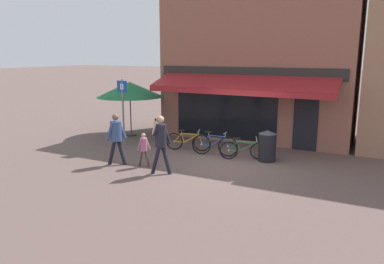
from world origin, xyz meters
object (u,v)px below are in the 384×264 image
Objects in this scene: bicycle_blue at (214,145)px; cafe_parasol at (130,89)px; bicycle_green at (244,150)px; pedestrian_adult at (161,138)px; pedestrian_second_adult at (116,134)px; bicycle_orange at (188,141)px; litter_bin at (267,146)px; parking_sign at (123,107)px; pedestrian_child at (144,146)px.

bicycle_blue is 5.19m from cafe_parasol.
bicycle_green is 3.26m from pedestrian_adult.
bicycle_orange is at bearing -116.28° from pedestrian_second_adult.
bicycle_orange is 1.56× the size of litter_bin.
parking_sign reaches higher than bicycle_blue.
cafe_parasol is at bearing -44.75° from pedestrian_adult.
pedestrian_child is 1.02m from pedestrian_second_adult.
parking_sign reaches higher than bicycle_green.
pedestrian_child is 1.05× the size of litter_bin.
litter_bin is 6.91m from cafe_parasol.
pedestrian_second_adult reaches higher than bicycle_green.
litter_bin is (0.76, 0.21, 0.19)m from bicycle_green.
cafe_parasol is (-6.62, 1.25, 1.53)m from litter_bin.
parking_sign reaches higher than pedestrian_child.
cafe_parasol is at bearing 145.20° from bicycle_orange.
bicycle_blue is at bearing -134.99° from pedestrian_second_adult.
bicycle_orange is 2.78m from parking_sign.
cafe_parasol is (-4.71, 1.38, 1.68)m from bicycle_blue.
litter_bin is at bearing -16.13° from bicycle_orange.
pedestrian_adult is at bearing -94.25° from bicycle_orange.
parking_sign reaches higher than litter_bin.
pedestrian_second_adult is 2.14m from parking_sign.
bicycle_blue is at bearing 152.71° from bicycle_green.
bicycle_blue is 2.89m from pedestrian_adult.
bicycle_orange is 0.62× the size of parking_sign.
pedestrian_child is at bearing -112.65° from bicycle_orange.
bicycle_green is 0.93× the size of pedestrian_second_adult.
cafe_parasol is at bearing 169.31° from litter_bin.
litter_bin reaches higher than bicycle_orange.
cafe_parasol is (-1.27, 2.18, 0.43)m from parking_sign.
pedestrian_adult is 0.62× the size of cafe_parasol.
litter_bin is 0.40× the size of parking_sign.
bicycle_green is 4.40m from pedestrian_second_adult.
bicycle_blue is 3.75m from parking_sign.
pedestrian_child is 0.39× the size of cafe_parasol.
bicycle_green is 1.50× the size of litter_bin.
bicycle_blue is 0.63× the size of parking_sign.
pedestrian_second_adult reaches higher than litter_bin.
pedestrian_second_adult is 5.12m from litter_bin.
litter_bin reaches higher than bicycle_green.
bicycle_blue is at bearing -112.84° from pedestrian_child.
pedestrian_second_adult is (-1.23, -2.72, 0.68)m from bicycle_orange.
pedestrian_second_adult is at bearing -59.53° from parking_sign.
pedestrian_child is at bearing -162.45° from bicycle_green.
parking_sign is at bearing 165.72° from bicycle_green.
litter_bin is at bearing -7.70° from bicycle_green.
cafe_parasol is at bearing 120.10° from parking_sign.
bicycle_green is at bearing -14.00° from cafe_parasol.
bicycle_blue is 1.59× the size of litter_bin.
litter_bin is (3.39, 2.48, -0.14)m from pedestrian_child.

